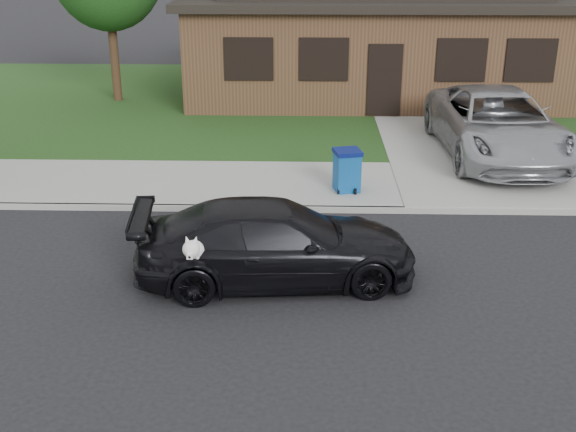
{
  "coord_description": "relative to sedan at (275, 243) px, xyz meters",
  "views": [
    {
      "loc": [
        1.74,
        -10.28,
        5.48
      ],
      "look_at": [
        1.44,
        0.54,
        1.1
      ],
      "focal_mm": 45.0,
      "sensor_mm": 36.0,
      "label": 1
    }
  ],
  "objects": [
    {
      "name": "ground",
      "position": [
        -1.23,
        -0.44,
        -0.67
      ],
      "size": [
        120.0,
        120.0,
        0.0
      ],
      "primitive_type": "plane",
      "color": "black",
      "rests_on": "ground"
    },
    {
      "name": "sidewalk",
      "position": [
        -1.23,
        4.56,
        -0.61
      ],
      "size": [
        60.0,
        3.0,
        0.12
      ],
      "primitive_type": "cube",
      "color": "gray",
      "rests_on": "ground"
    },
    {
      "name": "sedan",
      "position": [
        0.0,
        0.0,
        0.0
      ],
      "size": [
        4.76,
        2.41,
        1.33
      ],
      "rotation": [
        0.0,
        0.0,
        1.68
      ],
      "color": "black",
      "rests_on": "ground"
    },
    {
      "name": "recycling_bin",
      "position": [
        1.37,
        4.06,
        -0.08
      ],
      "size": [
        0.66,
        0.66,
        0.92
      ],
      "rotation": [
        0.0,
        0.0,
        0.23
      ],
      "color": "#0C478A",
      "rests_on": "sidewalk"
    },
    {
      "name": "curb",
      "position": [
        -1.23,
        3.06,
        -0.61
      ],
      "size": [
        60.0,
        0.12,
        0.12
      ],
      "primitive_type": "cube",
      "color": "gray",
      "rests_on": "ground"
    },
    {
      "name": "minivan",
      "position": [
        5.16,
        6.64,
        0.28
      ],
      "size": [
        2.87,
        5.87,
        1.61
      ],
      "primitive_type": "imported",
      "rotation": [
        0.0,
        0.0,
        0.04
      ],
      "color": "#A4A6AB",
      "rests_on": "driveway"
    },
    {
      "name": "house",
      "position": [
        2.77,
        14.56,
        1.47
      ],
      "size": [
        12.6,
        8.6,
        4.65
      ],
      "color": "#422B1C",
      "rests_on": "ground"
    },
    {
      "name": "driveway",
      "position": [
        4.77,
        9.56,
        -0.6
      ],
      "size": [
        4.5,
        13.0,
        0.14
      ],
      "primitive_type": "cube",
      "color": "gray",
      "rests_on": "ground"
    },
    {
      "name": "lawn",
      "position": [
        -1.23,
        12.56,
        -0.6
      ],
      "size": [
        60.0,
        13.0,
        0.13
      ],
      "primitive_type": "cube",
      "color": "#193814",
      "rests_on": "ground"
    }
  ]
}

